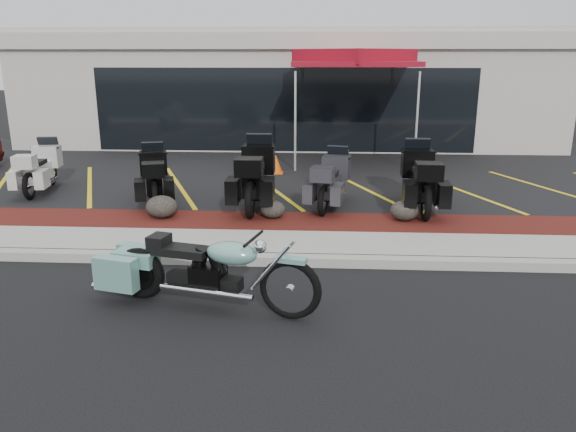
# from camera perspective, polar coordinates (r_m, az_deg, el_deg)

# --- Properties ---
(ground) EXTENTS (90.00, 90.00, 0.00)m
(ground) POSITION_cam_1_polar(r_m,az_deg,el_deg) (8.10, -5.27, -7.10)
(ground) COLOR black
(ground) RESTS_ON ground
(curb) EXTENTS (24.00, 0.25, 0.15)m
(curb) POSITION_cam_1_polar(r_m,az_deg,el_deg) (8.90, -4.44, -4.39)
(curb) COLOR gray
(curb) RESTS_ON ground
(sidewalk) EXTENTS (24.00, 1.20, 0.15)m
(sidewalk) POSITION_cam_1_polar(r_m,az_deg,el_deg) (9.56, -3.89, -2.93)
(sidewalk) COLOR gray
(sidewalk) RESTS_ON ground
(mulch_bed) EXTENTS (24.00, 1.20, 0.16)m
(mulch_bed) POSITION_cam_1_polar(r_m,az_deg,el_deg) (10.69, -3.10, -0.82)
(mulch_bed) COLOR #39100D
(mulch_bed) RESTS_ON ground
(upper_lot) EXTENTS (26.00, 9.60, 0.15)m
(upper_lot) POSITION_cam_1_polar(r_m,az_deg,el_deg) (15.91, -0.97, 4.80)
(upper_lot) COLOR black
(upper_lot) RESTS_ON ground
(dealership_building) EXTENTS (18.00, 8.16, 4.00)m
(dealership_building) POSITION_cam_1_polar(r_m,az_deg,el_deg) (21.89, 0.24, 12.98)
(dealership_building) COLOR #A59E95
(dealership_building) RESTS_ON ground
(boulder_left) EXTENTS (0.61, 0.51, 0.43)m
(boulder_left) POSITION_cam_1_polar(r_m,az_deg,el_deg) (11.02, -12.71, 0.93)
(boulder_left) COLOR black
(boulder_left) RESTS_ON mulch_bed
(boulder_mid) EXTENTS (0.48, 0.40, 0.34)m
(boulder_mid) POSITION_cam_1_polar(r_m,az_deg,el_deg) (10.75, -1.55, 0.69)
(boulder_mid) COLOR black
(boulder_mid) RESTS_ON mulch_bed
(boulder_right) EXTENTS (0.54, 0.45, 0.38)m
(boulder_right) POSITION_cam_1_polar(r_m,az_deg,el_deg) (10.80, 11.73, 0.54)
(boulder_right) COLOR black
(boulder_right) RESTS_ON mulch_bed
(hero_cruiser) EXTENTS (3.09, 1.48, 1.05)m
(hero_cruiser) POSITION_cam_1_polar(r_m,az_deg,el_deg) (6.90, 0.24, -6.52)
(hero_cruiser) COLOR #669F92
(hero_cruiser) RESTS_ON ground
(touring_white) EXTENTS (1.03, 2.09, 1.17)m
(touring_white) POSITION_cam_1_polar(r_m,az_deg,el_deg) (14.63, -23.05, 5.16)
(touring_white) COLOR silver
(touring_white) RESTS_ON upper_lot
(touring_black_front) EXTENTS (1.33, 2.19, 1.19)m
(touring_black_front) POSITION_cam_1_polar(r_m,az_deg,el_deg) (12.89, -13.47, 4.74)
(touring_black_front) COLOR black
(touring_black_front) RESTS_ON upper_lot
(touring_black_mid) EXTENTS (0.93, 2.42, 1.41)m
(touring_black_mid) POSITION_cam_1_polar(r_m,az_deg,el_deg) (12.34, -2.91, 5.18)
(touring_black_mid) COLOR black
(touring_black_mid) RESTS_ON upper_lot
(touring_grey) EXTENTS (1.17, 2.12, 1.17)m
(touring_grey) POSITION_cam_1_polar(r_m,az_deg,el_deg) (12.23, 5.03, 4.46)
(touring_grey) COLOR #313136
(touring_grey) RESTS_ON upper_lot
(touring_black_rear) EXTENTS (0.96, 2.33, 1.34)m
(touring_black_rear) POSITION_cam_1_polar(r_m,az_deg,el_deg) (12.39, 12.88, 4.68)
(touring_black_rear) COLOR black
(touring_black_rear) RESTS_ON upper_lot
(traffic_cone) EXTENTS (0.47, 0.47, 0.49)m
(traffic_cone) POSITION_cam_1_polar(r_m,az_deg,el_deg) (14.92, -1.23, 5.30)
(traffic_cone) COLOR #E05007
(traffic_cone) RESTS_ON upper_lot
(popup_canopy) EXTENTS (4.37, 4.37, 3.19)m
(popup_canopy) POSITION_cam_1_polar(r_m,az_deg,el_deg) (16.60, 6.74, 15.50)
(popup_canopy) COLOR silver
(popup_canopy) RESTS_ON upper_lot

